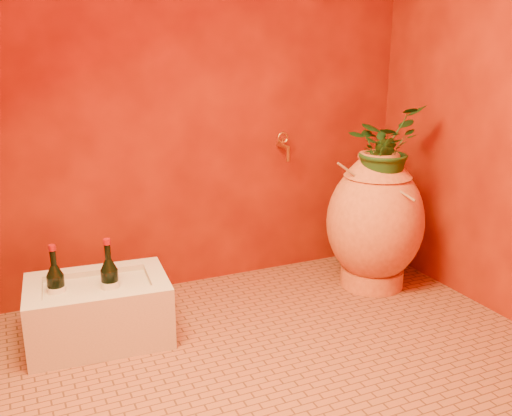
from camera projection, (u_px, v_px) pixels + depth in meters
name	position (u px, v px, depth m)	size (l,w,h in m)	color
floor	(283.00, 356.00, 2.65)	(2.50, 2.50, 0.00)	brown
wall_back	(206.00, 71.00, 3.18)	(2.50, 0.02, 2.50)	#570D04
amphora	(375.00, 221.00, 3.32)	(0.74, 0.74, 0.81)	#D67B3C
stone_basin	(99.00, 312.00, 2.76)	(0.69, 0.50, 0.31)	beige
wine_bottle_a	(56.00, 289.00, 2.67)	(0.08, 0.08, 0.34)	black
wine_bottle_b	(110.00, 284.00, 2.71)	(0.09, 0.09, 0.35)	black
wine_bottle_c	(110.00, 283.00, 2.75)	(0.08, 0.08, 0.33)	black
wall_tap	(284.00, 145.00, 3.41)	(0.07, 0.15, 0.17)	#A87326
plant_main	(384.00, 147.00, 3.18)	(0.41, 0.36, 0.46)	#174018
plant_side	(379.00, 163.00, 3.16)	(0.17, 0.13, 0.30)	#174018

